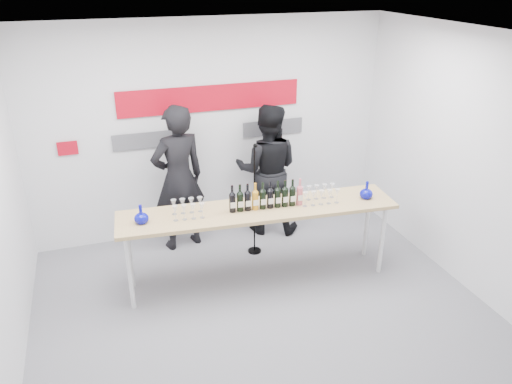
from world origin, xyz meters
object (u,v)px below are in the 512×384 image
Objects in this scene: presenter_right at (267,170)px; mic_stand at (255,221)px; presenter_left at (179,179)px; tasting_table at (259,214)px.

mic_stand is at bearing 79.03° from presenter_right.
presenter_left is 1.15m from mic_stand.
presenter_left reaches higher than mic_stand.
tasting_table is at bearing 108.97° from presenter_left.
mic_stand reaches higher than tasting_table.
mic_stand is at bearing 80.63° from tasting_table.
presenter_left is at bearing 157.46° from mic_stand.
presenter_left reaches higher than tasting_table.
presenter_left is 1.28m from presenter_right.
tasting_table is 1.66× the size of presenter_left.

